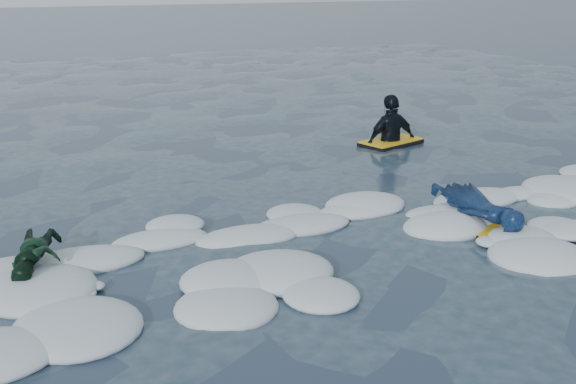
{
  "coord_description": "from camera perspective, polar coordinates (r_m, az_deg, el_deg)",
  "views": [
    {
      "loc": [
        -2.45,
        -6.28,
        3.09
      ],
      "look_at": [
        0.74,
        1.6,
        0.45
      ],
      "focal_mm": 45.0,
      "sensor_mm": 36.0,
      "label": 1
    }
  ],
  "objects": [
    {
      "name": "foam_band",
      "position": [
        8.31,
        -3.29,
        -4.64
      ],
      "size": [
        12.0,
        3.1,
        0.3
      ],
      "primitive_type": null,
      "color": "silver",
      "rests_on": "ground"
    },
    {
      "name": "waiting_rider_unit",
      "position": [
        13.4,
        8.13,
        3.89
      ],
      "size": [
        1.33,
        1.01,
        1.78
      ],
      "rotation": [
        0.0,
        0.0,
        0.34
      ],
      "color": "black",
      "rests_on": "ground"
    },
    {
      "name": "prone_woman_unit",
      "position": [
        9.34,
        14.99,
        -1.27
      ],
      "size": [
        0.86,
        1.71,
        0.43
      ],
      "rotation": [
        0.0,
        0.0,
        1.32
      ],
      "color": "black",
      "rests_on": "ground"
    },
    {
      "name": "ground",
      "position": [
        7.41,
        -0.68,
        -7.41
      ],
      "size": [
        120.0,
        120.0,
        0.0
      ],
      "primitive_type": "plane",
      "color": "#192A3D",
      "rests_on": "ground"
    },
    {
      "name": "prone_child_unit",
      "position": [
        7.96,
        -19.25,
        -5.0
      ],
      "size": [
        0.81,
        1.19,
        0.41
      ],
      "rotation": [
        0.0,
        0.0,
        1.17
      ],
      "color": "black",
      "rests_on": "ground"
    }
  ]
}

